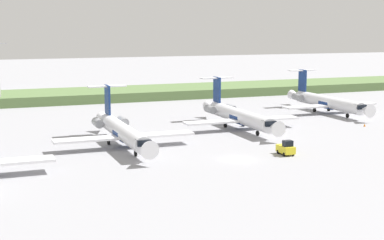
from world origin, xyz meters
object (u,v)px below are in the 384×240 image
at_px(baggage_tug, 286,148).
at_px(safety_cone_front_marker, 365,125).
at_px(regional_jet_fourth, 326,101).
at_px(regional_jet_second, 122,131).
at_px(regional_jet_third, 238,115).

bearing_deg(baggage_tug, safety_cone_front_marker, 31.67).
distance_m(regional_jet_fourth, baggage_tug, 46.54).
bearing_deg(baggage_tug, regional_jet_fourth, 48.98).
distance_m(regional_jet_second, regional_jet_third, 26.18).
height_order(regional_jet_third, baggage_tug, regional_jet_third).
bearing_deg(safety_cone_front_marker, regional_jet_second, -178.14).
bearing_deg(safety_cone_front_marker, baggage_tug, -148.33).
bearing_deg(regional_jet_second, baggage_tug, -34.93).
xyz_separation_m(regional_jet_third, safety_cone_front_marker, (24.00, -6.78, -2.26)).
distance_m(regional_jet_second, safety_cone_front_marker, 48.88).
bearing_deg(regional_jet_fourth, regional_jet_third, -157.08).
bearing_deg(regional_jet_fourth, safety_cone_front_marker, -100.52).
distance_m(regional_jet_third, regional_jet_fourth, 29.76).
height_order(regional_jet_fourth, baggage_tug, regional_jet_fourth).
bearing_deg(regional_jet_second, safety_cone_front_marker, 1.86).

